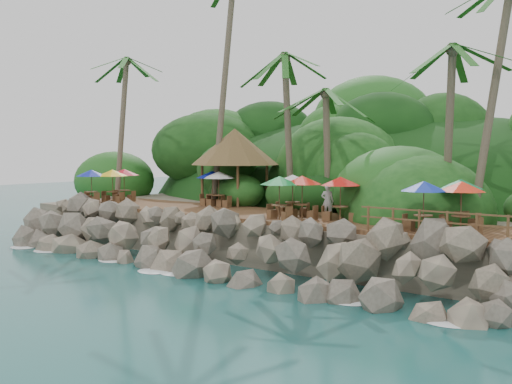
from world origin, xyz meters
The scene contains 12 objects.
ground centered at (0.00, 0.00, 0.00)m, with size 140.00×140.00×0.00m, color #19514F.
land_base centered at (0.00, 16.00, 1.05)m, with size 32.00×25.20×2.10m, color gray.
jungle_hill centered at (0.00, 23.50, 0.00)m, with size 44.80×28.00×15.40m, color #143811.
seawall centered at (0.00, 2.00, 1.15)m, with size 29.00×4.00×2.30m, color gray, non-canonical shape.
terrace centered at (0.00, 6.00, 2.20)m, with size 26.00×5.00×0.20m, color brown.
jungle_foliage centered at (0.00, 15.00, 0.00)m, with size 44.00×16.00×12.00m, color #143811, non-canonical shape.
foam_line centered at (0.00, 0.30, 0.03)m, with size 25.20×0.80×0.06m.
palms centered at (0.84, 8.66, 11.86)m, with size 30.26×7.33×15.42m.
palapa centered at (-4.12, 9.19, 5.79)m, with size 5.39×5.39×4.60m.
dining_clusters centered at (0.23, 5.73, 4.02)m, with size 24.73×4.89×2.07m.
railing centered at (11.01, 3.65, 2.91)m, with size 7.20×0.10×1.00m.
waiter centered at (4.28, 6.11, 3.13)m, with size 0.60×0.40×1.66m, color white.
Camera 1 is at (18.90, -18.31, 5.63)m, focal length 41.35 mm.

